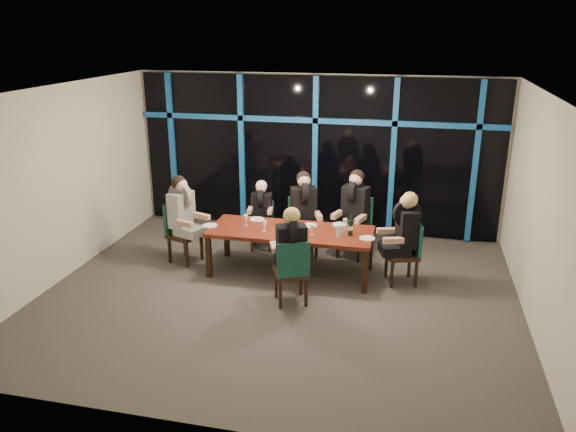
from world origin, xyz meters
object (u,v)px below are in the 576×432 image
at_px(diner_far_mid, 304,202).
at_px(chair_far_right, 356,223).
at_px(diner_end_right, 404,225).
at_px(chair_end_right, 408,249).
at_px(diner_far_left, 261,205).
at_px(wine_bottle, 350,227).
at_px(chair_end_left, 180,229).
at_px(diner_near_mid, 291,241).
at_px(diner_end_left, 183,207).
at_px(chair_far_left, 262,222).
at_px(chair_far_mid, 303,223).
at_px(diner_far_right, 355,201).
at_px(water_pitcher, 340,231).
at_px(chair_near_mid, 292,269).
at_px(dining_table, 291,234).

bearing_deg(diner_far_mid, chair_far_right, -6.47).
bearing_deg(diner_end_right, chair_end_right, 90.00).
distance_m(diner_far_left, wine_bottle, 1.93).
distance_m(diner_end_right, wine_bottle, 0.82).
xyz_separation_m(chair_end_left, diner_near_mid, (2.16, -1.07, 0.38)).
bearing_deg(diner_far_left, chair_end_left, -153.54).
distance_m(diner_far_mid, diner_end_left, 2.04).
bearing_deg(diner_far_mid, chair_far_left, 144.32).
xyz_separation_m(chair_far_mid, diner_far_left, (-0.76, 0.05, 0.25)).
xyz_separation_m(diner_far_mid, diner_near_mid, (0.17, -1.76, -0.02)).
distance_m(chair_far_left, diner_end_left, 1.52).
bearing_deg(chair_far_left, diner_far_right, -9.51).
xyz_separation_m(chair_end_left, diner_end_left, (0.08, -0.03, 0.41)).
bearing_deg(water_pitcher, chair_far_left, 161.49).
height_order(diner_end_left, water_pitcher, diner_end_left).
distance_m(chair_far_right, diner_far_left, 1.69).
relative_size(diner_far_right, diner_end_left, 1.02).
height_order(chair_end_right, chair_near_mid, chair_end_right).
bearing_deg(chair_far_left, dining_table, -60.50).
bearing_deg(chair_near_mid, chair_far_right, -131.43).
bearing_deg(diner_end_right, chair_far_right, -156.72).
relative_size(chair_end_left, diner_far_right, 1.00).
bearing_deg(diner_far_left, diner_end_left, -150.68).
distance_m(chair_far_right, chair_end_right, 1.31).
xyz_separation_m(diner_end_right, water_pitcher, (-0.96, -0.17, -0.12)).
relative_size(chair_far_mid, diner_end_left, 1.02).
bearing_deg(water_pitcher, diner_far_right, 101.59).
relative_size(diner_far_mid, water_pitcher, 5.28).
height_order(chair_far_left, diner_near_mid, diner_near_mid).
bearing_deg(diner_near_mid, diner_far_mid, -107.97).
relative_size(diner_end_right, wine_bottle, 2.95).
height_order(diner_far_mid, diner_end_right, diner_far_mid).
bearing_deg(diner_near_mid, chair_near_mid, 90.00).
relative_size(chair_end_left, diner_end_left, 1.03).
bearing_deg(chair_end_right, water_pitcher, -96.67).
bearing_deg(chair_near_mid, diner_end_left, -51.45).
distance_m(chair_far_mid, wine_bottle, 1.32).
relative_size(chair_end_left, chair_end_right, 1.02).
relative_size(diner_far_mid, diner_far_right, 0.97).
relative_size(dining_table, diner_end_right, 2.65).
distance_m(chair_end_right, diner_near_mid, 1.97).
bearing_deg(chair_far_mid, diner_far_left, 154.79).
xyz_separation_m(diner_far_left, diner_far_mid, (0.79, -0.13, 0.15)).
bearing_deg(diner_far_left, chair_end_right, -25.74).
bearing_deg(diner_end_left, chair_near_mid, -99.21).
distance_m(chair_end_right, water_pitcher, 1.09).
distance_m(chair_far_left, diner_far_right, 1.73).
bearing_deg(chair_end_left, diner_near_mid, -97.61).
height_order(diner_far_left, water_pitcher, diner_far_left).
xyz_separation_m(diner_far_left, diner_near_mid, (0.96, -1.89, 0.13)).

